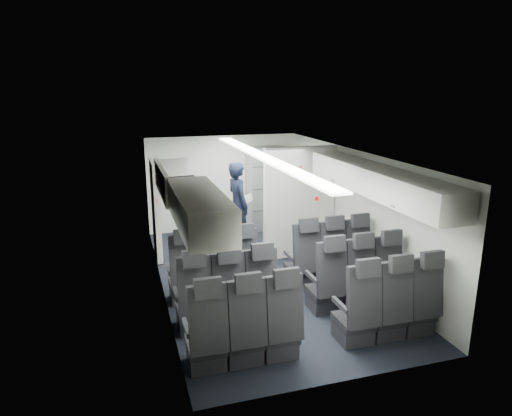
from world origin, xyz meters
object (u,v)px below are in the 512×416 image
galley_unit (266,188)px  flight_attendant (238,205)px  seat_row_mid (293,291)px  seat_row_rear (320,321)px  carry_on_bag (183,186)px  seat_row_front (273,267)px  boarding_door (156,209)px

galley_unit → flight_attendant: galley_unit is taller
seat_row_mid → seat_row_rear: bearing=-90.0°
galley_unit → flight_attendant: bearing=-131.4°
seat_row_rear → carry_on_bag: (-1.35, 2.05, 1.37)m
galley_unit → carry_on_bag: size_ratio=4.47×
seat_row_mid → flight_attendant: size_ratio=1.87×
seat_row_front → boarding_door: 2.71m
flight_attendant → carry_on_bag: carry_on_bag is taller
seat_row_front → galley_unit: galley_unit is taller
seat_row_rear → galley_unit: galley_unit is taller
boarding_door → carry_on_bag: 2.03m
seat_row_front → boarding_door: size_ratio=1.79×
galley_unit → boarding_door: galley_unit is taller
seat_row_mid → carry_on_bag: 2.24m
carry_on_bag → galley_unit: bearing=43.2°
seat_row_rear → seat_row_mid: bearing=90.0°
seat_row_mid → flight_attendant: bearing=90.2°
seat_row_front → carry_on_bag: (-1.35, 0.25, 1.37)m
boarding_door → flight_attendant: boarding_door is taller
seat_row_rear → galley_unit: size_ratio=1.75×
seat_row_rear → flight_attendant: (-0.01, 3.97, 0.49)m
seat_row_rear → boarding_door: 4.25m
seat_row_front → seat_row_rear: bearing=-90.0°
seat_row_front → seat_row_mid: size_ratio=1.00×
seat_row_front → galley_unit: bearing=73.7°
seat_row_front → seat_row_rear: size_ratio=1.00×
flight_attendant → carry_on_bag: bearing=135.3°
galley_unit → flight_attendant: 1.45m
galley_unit → seat_row_mid: bearing=-102.9°
seat_row_mid → carry_on_bag: carry_on_bag is taller
boarding_door → carry_on_bag: (0.29, -1.84, 0.82)m
carry_on_bag → boarding_door: bearing=89.5°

